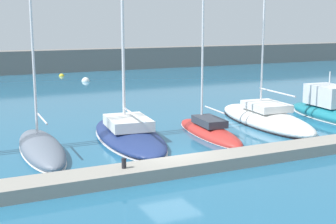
% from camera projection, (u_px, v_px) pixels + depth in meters
% --- Properties ---
extents(ground_plane, '(120.80, 120.80, 0.00)m').
position_uv_depth(ground_plane, '(170.00, 162.00, 22.94)').
color(ground_plane, '#236084').
extents(dock_pier, '(45.66, 1.61, 0.56)m').
position_uv_depth(dock_pier, '(186.00, 165.00, 21.40)').
color(dock_pier, gray).
rests_on(dock_pier, ground_plane).
extents(breakwater_seawall, '(108.72, 2.69, 2.96)m').
position_uv_depth(breakwater_seawall, '(24.00, 62.00, 61.22)').
color(breakwater_seawall, slate).
rests_on(breakwater_seawall, ground_plane).
extents(sailboat_slate_fourth, '(2.29, 8.03, 14.64)m').
position_uv_depth(sailboat_slate_fourth, '(41.00, 147.00, 24.46)').
color(sailboat_slate_fourth, slate).
rests_on(sailboat_slate_fourth, ground_plane).
extents(sailboat_navy_fifth, '(4.28, 10.07, 18.50)m').
position_uv_depth(sailboat_navy_fifth, '(129.00, 133.00, 27.12)').
color(sailboat_navy_fifth, navy).
rests_on(sailboat_navy_fifth, ground_plane).
extents(sailboat_red_sixth, '(2.44, 7.62, 14.81)m').
position_uv_depth(sailboat_red_sixth, '(209.00, 130.00, 28.34)').
color(sailboat_red_sixth, '#B72D28').
rests_on(sailboat_red_sixth, ground_plane).
extents(sailboat_white_seventh, '(4.02, 10.35, 17.49)m').
position_uv_depth(sailboat_white_seventh, '(265.00, 118.00, 31.45)').
color(sailboat_white_seventh, white).
rests_on(sailboat_white_seventh, ground_plane).
extents(motorboat_teal_eighth, '(3.55, 8.84, 3.50)m').
position_uv_depth(motorboat_teal_eighth, '(332.00, 110.00, 33.09)').
color(motorboat_teal_eighth, '#19707F').
rests_on(motorboat_teal_eighth, ground_plane).
extents(mooring_buoy_white, '(0.90, 0.90, 0.90)m').
position_uv_depth(mooring_buoy_white, '(86.00, 81.00, 53.64)').
color(mooring_buoy_white, white).
rests_on(mooring_buoy_white, ground_plane).
extents(mooring_buoy_yellow, '(0.63, 0.63, 0.63)m').
position_uv_depth(mooring_buoy_yellow, '(62.00, 76.00, 58.64)').
color(mooring_buoy_yellow, yellow).
rests_on(mooring_buoy_yellow, ground_plane).
extents(dock_bollard, '(0.20, 0.20, 0.44)m').
position_uv_depth(dock_bollard, '(124.00, 163.00, 20.04)').
color(dock_bollard, black).
rests_on(dock_bollard, dock_pier).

